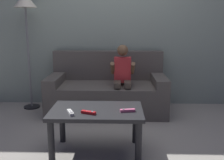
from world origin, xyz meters
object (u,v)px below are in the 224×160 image
floor_lamp (25,9)px  game_remote_white_near_edge (70,112)px  couch (107,91)px  game_remote_pink_center (128,110)px  person_seated_on_couch (123,76)px  coffee_table (97,116)px  game_remote_red_far_corner (89,112)px

floor_lamp → game_remote_white_near_edge: bearing=-59.9°
couch → floor_lamp: 1.63m
game_remote_pink_center → floor_lamp: (-1.40, 1.45, 0.99)m
floor_lamp → person_seated_on_couch: bearing=-12.0°
game_remote_white_near_edge → couch: bearing=79.3°
coffee_table → floor_lamp: floor_lamp is taller
coffee_table → person_seated_on_couch: bearing=76.7°
game_remote_white_near_edge → floor_lamp: floor_lamp is taller
person_seated_on_couch → game_remote_pink_center: (0.03, -1.16, -0.09)m
couch → person_seated_on_couch: bearing=-40.0°
person_seated_on_couch → floor_lamp: bearing=168.0°
game_remote_pink_center → floor_lamp: size_ratio=0.09×
game_remote_white_near_edge → floor_lamp: size_ratio=0.09×
person_seated_on_couch → coffee_table: (-0.26, -1.10, -0.18)m
person_seated_on_couch → game_remote_red_far_corner: size_ratio=6.74×
couch → game_remote_white_near_edge: (-0.27, -1.41, 0.17)m
coffee_table → floor_lamp: size_ratio=0.52×
person_seated_on_couch → game_remote_white_near_edge: size_ratio=6.75×
game_remote_pink_center → game_remote_white_near_edge: bearing=-172.1°
coffee_table → floor_lamp: bearing=128.6°
person_seated_on_couch → coffee_table: size_ratio=1.10×
coffee_table → game_remote_white_near_edge: size_ratio=6.12×
coffee_table → game_remote_pink_center: game_remote_pink_center is taller
couch → game_remote_pink_center: bearing=-79.5°
game_remote_red_far_corner → floor_lamp: size_ratio=0.09×
game_remote_red_far_corner → floor_lamp: bearing=124.6°
person_seated_on_couch → game_remote_white_near_edge: 1.33m
floor_lamp → game_remote_red_far_corner: bearing=-55.4°
game_remote_pink_center → game_remote_red_far_corner: bearing=-169.3°
couch → person_seated_on_couch: (0.22, -0.18, 0.26)m
game_remote_red_far_corner → game_remote_pink_center: bearing=10.7°
couch → game_remote_white_near_edge: couch is taller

